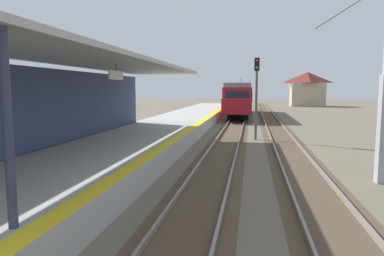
{
  "coord_description": "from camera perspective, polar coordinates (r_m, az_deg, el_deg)",
  "views": [
    {
      "loc": [
        3.33,
        -1.47,
        3.27
      ],
      "look_at": [
        1.58,
        8.73,
        2.1
      ],
      "focal_mm": 32.6,
      "sensor_mm": 36.0,
      "label": 1
    }
  ],
  "objects": [
    {
      "name": "station_platform",
      "position": [
        18.63,
        -8.62,
        -2.34
      ],
      "size": [
        5.0,
        80.0,
        0.91
      ],
      "color": "#A8A8A3",
      "rests_on": "ground"
    },
    {
      "name": "distant_trackside_house",
      "position": [
        69.63,
        18.33,
        6.17
      ],
      "size": [
        6.6,
        5.28,
        6.4
      ],
      "color": "tan",
      "rests_on": "ground"
    },
    {
      "name": "track_pair_nearest_platform",
      "position": [
        21.75,
        5.87,
        -2.11
      ],
      "size": [
        2.34,
        120.0,
        0.16
      ],
      "color": "#4C3D2D",
      "rests_on": "ground"
    },
    {
      "name": "approaching_train",
      "position": [
        42.88,
        7.85,
        4.92
      ],
      "size": [
        2.93,
        19.6,
        4.76
      ],
      "color": "maroon",
      "rests_on": "ground"
    },
    {
      "name": "catenary_pylon_far_side",
      "position": [
        13.48,
        28.16,
        7.1
      ],
      "size": [
        5.0,
        0.4,
        7.5
      ],
      "color": "#9EA3A8",
      "rests_on": "ground"
    },
    {
      "name": "rail_signal_post",
      "position": [
        22.53,
        10.5,
        6.14
      ],
      "size": [
        0.32,
        0.34,
        5.2
      ],
      "color": "#4C4C4C",
      "rests_on": "ground"
    },
    {
      "name": "track_pair_middle",
      "position": [
        21.8,
        14.83,
        -2.27
      ],
      "size": [
        2.34,
        120.0,
        0.16
      ],
      "color": "#4C3D2D",
      "rests_on": "ground"
    },
    {
      "name": "station_building_with_canopy",
      "position": [
        13.99,
        -23.34,
        3.41
      ],
      "size": [
        4.85,
        24.0,
        4.43
      ],
      "color": "#4C4C4C",
      "rests_on": "ground"
    }
  ]
}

